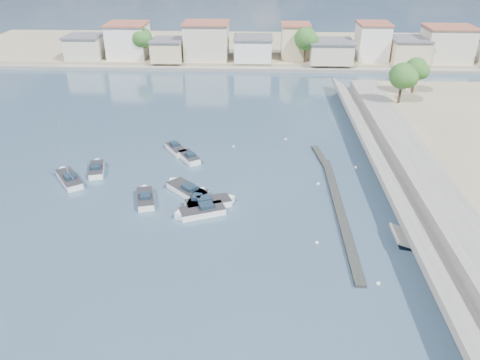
# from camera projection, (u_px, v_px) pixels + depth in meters

# --- Properties ---
(ground) EXTENTS (400.00, 400.00, 0.00)m
(ground) POSITION_uv_depth(u_px,v_px,m) (272.00, 118.00, 79.74)
(ground) COLOR #273E4F
(ground) RESTS_ON ground
(seawall_walkway) EXTENTS (5.00, 90.00, 1.80)m
(seawall_walkway) POSITION_uv_depth(u_px,v_px,m) (435.00, 194.00, 54.77)
(seawall_walkway) COLOR slate
(seawall_walkway) RESTS_ON ground
(breakwater) EXTENTS (2.00, 31.02, 0.35)m
(breakwater) POSITION_uv_depth(u_px,v_px,m) (335.00, 198.00, 55.26)
(breakwater) COLOR black
(breakwater) RESTS_ON ground
(far_shore_land) EXTENTS (160.00, 40.00, 1.40)m
(far_shore_land) POSITION_uv_depth(u_px,v_px,m) (269.00, 48.00, 125.37)
(far_shore_land) COLOR gray
(far_shore_land) RESTS_ON ground
(far_shore_quay) EXTENTS (160.00, 2.50, 0.80)m
(far_shore_quay) POSITION_uv_depth(u_px,v_px,m) (270.00, 69.00, 106.95)
(far_shore_quay) COLOR slate
(far_shore_quay) RESTS_ON ground
(far_town) EXTENTS (113.01, 12.80, 8.35)m
(far_town) POSITION_uv_depth(u_px,v_px,m) (316.00, 44.00, 109.67)
(far_town) COLOR beige
(far_town) RESTS_ON far_shore_land
(shore_trees) EXTENTS (74.56, 38.32, 7.92)m
(shore_trees) POSITION_uv_depth(u_px,v_px,m) (309.00, 47.00, 101.37)
(shore_trees) COLOR #38281E
(shore_trees) RESTS_ON ground
(motorboat_a) EXTENTS (2.98, 5.24, 1.48)m
(motorboat_a) POSITION_uv_depth(u_px,v_px,m) (145.00, 198.00, 54.92)
(motorboat_a) COLOR white
(motorboat_a) RESTS_ON ground
(motorboat_b) EXTENTS (2.23, 4.66, 1.48)m
(motorboat_b) POSITION_uv_depth(u_px,v_px,m) (198.00, 199.00, 54.66)
(motorboat_b) COLOR white
(motorboat_b) RESTS_ON ground
(motorboat_c) EXTENTS (5.55, 5.55, 1.48)m
(motorboat_c) POSITION_uv_depth(u_px,v_px,m) (186.00, 190.00, 56.70)
(motorboat_c) COLOR white
(motorboat_c) RESTS_ON ground
(motorboat_d) EXTENTS (5.64, 3.78, 1.48)m
(motorboat_d) POSITION_uv_depth(u_px,v_px,m) (200.00, 212.00, 52.18)
(motorboat_d) COLOR white
(motorboat_d) RESTS_ON ground
(motorboat_e) EXTENTS (2.86, 5.07, 1.48)m
(motorboat_e) POSITION_uv_depth(u_px,v_px,m) (97.00, 169.00, 61.66)
(motorboat_e) COLOR white
(motorboat_e) RESTS_ON ground
(motorboat_f) EXTENTS (3.64, 4.42, 1.48)m
(motorboat_f) POSITION_uv_depth(u_px,v_px,m) (188.00, 157.00, 65.00)
(motorboat_f) COLOR white
(motorboat_f) RESTS_ON ground
(motorboat_g) EXTENTS (3.76, 4.60, 1.48)m
(motorboat_g) POSITION_uv_depth(u_px,v_px,m) (177.00, 150.00, 67.13)
(motorboat_g) COLOR white
(motorboat_g) RESTS_ON ground
(motorboat_h) EXTENTS (5.77, 3.77, 1.48)m
(motorboat_h) POSITION_uv_depth(u_px,v_px,m) (211.00, 203.00, 53.90)
(motorboat_h) COLOR white
(motorboat_h) RESTS_ON ground
(sailboat) EXTENTS (4.88, 5.72, 9.00)m
(sailboat) POSITION_uv_depth(u_px,v_px,m) (69.00, 178.00, 59.25)
(sailboat) COLOR white
(sailboat) RESTS_ON ground
(mooring_buoys) EXTENTS (17.22, 33.47, 0.39)m
(mooring_buoys) POSITION_uv_depth(u_px,v_px,m) (309.00, 184.00, 58.58)
(mooring_buoys) COLOR white
(mooring_buoys) RESTS_ON ground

